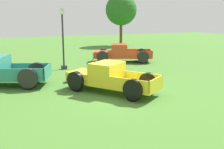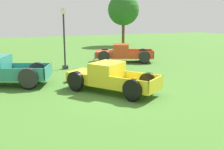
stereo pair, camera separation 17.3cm
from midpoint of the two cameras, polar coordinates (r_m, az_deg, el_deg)
name	(u,v)px [view 1 (the left image)]	position (r m, az deg, el deg)	size (l,w,h in m)	color
ground_plane	(122,94)	(13.27, 1.65, -4.14)	(80.00, 80.00, 0.00)	#477A2D
pickup_truck_foreground	(106,78)	(13.62, -1.62, -0.65)	(4.10, 4.95, 1.48)	yellow
pickup_truck_behind_right	(119,53)	(22.51, 1.16, 4.44)	(5.10, 3.61, 1.48)	#D14723
lamp_post_far	(63,38)	(19.54, -10.49, 7.59)	(0.36, 0.36, 4.28)	#2D2D33
oak_tree_east	(121,10)	(35.64, 1.77, 13.39)	(3.98, 3.98, 6.52)	brown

